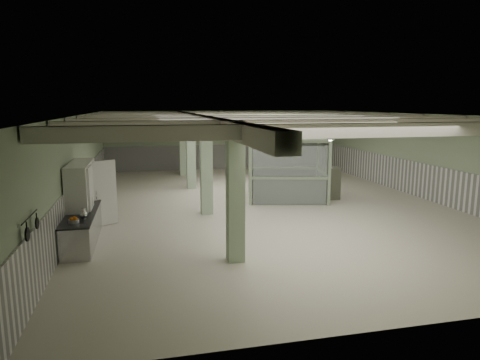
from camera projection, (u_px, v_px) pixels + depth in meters
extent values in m
plane|color=beige|center=(264.00, 204.00, 17.41)|extent=(20.00, 20.00, 0.00)
cube|color=white|center=(265.00, 115.00, 16.78)|extent=(14.00, 20.00, 0.02)
cube|color=#91A886|center=(220.00, 140.00, 26.69)|extent=(14.00, 0.02, 3.60)
cube|color=#91A886|center=(423.00, 231.00, 7.50)|extent=(14.00, 0.02, 3.60)
cube|color=#91A886|center=(80.00, 166.00, 15.56)|extent=(0.02, 20.00, 3.60)
cube|color=#91A886|center=(419.00, 155.00, 18.63)|extent=(0.02, 20.00, 3.60)
cube|color=white|center=(82.00, 194.00, 15.74)|extent=(0.05, 19.90, 1.50)
cube|color=white|center=(416.00, 179.00, 18.81)|extent=(0.05, 19.90, 1.50)
cube|color=white|center=(220.00, 157.00, 26.85)|extent=(13.90, 0.05, 1.50)
cube|color=beige|center=(202.00, 121.00, 16.27)|extent=(0.45, 19.90, 0.40)
cube|color=beige|center=(358.00, 130.00, 9.61)|extent=(13.90, 0.35, 0.32)
cube|color=beige|center=(314.00, 125.00, 12.01)|extent=(13.90, 0.35, 0.32)
cube|color=beige|center=(286.00, 122.00, 14.41)|extent=(13.90, 0.35, 0.32)
cube|color=beige|center=(265.00, 119.00, 16.81)|extent=(13.90, 0.35, 0.32)
cube|color=beige|center=(249.00, 117.00, 19.21)|extent=(13.90, 0.35, 0.32)
cube|color=beige|center=(237.00, 116.00, 21.61)|extent=(13.90, 0.35, 0.32)
cube|color=beige|center=(228.00, 115.00, 24.01)|extent=(13.90, 0.35, 0.32)
cube|color=#A1BB97|center=(235.00, 193.00, 10.79)|extent=(0.42, 0.42, 3.60)
cube|color=#A1BB97|center=(206.00, 165.00, 15.59)|extent=(0.42, 0.42, 3.60)
cube|color=#A1BB97|center=(191.00, 151.00, 20.38)|extent=(0.42, 0.42, 3.60)
cube|color=#A1BB97|center=(183.00, 144.00, 24.22)|extent=(0.42, 0.42, 3.60)
cylinder|color=black|center=(30.00, 217.00, 8.27)|extent=(0.02, 1.20, 0.02)
cone|color=#2E3B2C|center=(330.00, 138.00, 12.19)|extent=(0.44, 0.44, 0.22)
cone|color=#2E3B2C|center=(273.00, 128.00, 17.47)|extent=(0.44, 0.44, 0.22)
cone|color=#2E3B2C|center=(245.00, 123.00, 22.26)|extent=(0.44, 0.44, 0.22)
cube|color=#B9BABE|center=(85.00, 223.00, 13.03)|extent=(0.77, 4.57, 0.88)
cube|color=black|center=(84.00, 208.00, 12.95)|extent=(0.81, 4.61, 0.04)
cylinder|color=#B2B2B7|center=(74.00, 222.00, 11.26)|extent=(0.36, 0.36, 0.10)
cylinder|color=black|center=(27.00, 234.00, 7.88)|extent=(0.03, 0.26, 0.26)
cylinder|color=black|center=(37.00, 223.00, 8.62)|extent=(0.03, 0.23, 0.23)
cube|color=silver|center=(82.00, 198.00, 13.28)|extent=(0.62, 2.47, 2.27)
cube|color=silver|center=(91.00, 201.00, 12.81)|extent=(0.06, 0.93, 2.17)
cube|color=silver|center=(99.00, 193.00, 14.03)|extent=(0.82, 0.54, 2.17)
cube|color=silver|center=(92.00, 201.00, 12.82)|extent=(0.02, 0.05, 0.30)
cube|color=silver|center=(96.00, 194.00, 13.91)|extent=(0.02, 0.05, 0.30)
cube|color=gray|center=(251.00, 173.00, 16.99)|extent=(0.14, 0.14, 2.61)
cube|color=gray|center=(250.00, 164.00, 19.56)|extent=(0.14, 0.14, 2.61)
cube|color=gray|center=(329.00, 173.00, 16.95)|extent=(0.14, 0.14, 2.61)
cube|color=gray|center=(318.00, 164.00, 19.51)|extent=(0.14, 0.14, 2.61)
cube|color=gray|center=(287.00, 136.00, 18.01)|extent=(3.96, 3.58, 0.12)
cube|color=silver|center=(290.00, 192.00, 17.10)|extent=(2.86, 0.75, 1.05)
cube|color=silver|center=(290.00, 161.00, 16.88)|extent=(2.86, 0.75, 1.22)
cube|color=silver|center=(284.00, 180.00, 19.67)|extent=(2.86, 0.75, 1.05)
cube|color=silver|center=(284.00, 154.00, 19.45)|extent=(2.86, 0.75, 1.22)
cube|color=silver|center=(250.00, 185.00, 18.40)|extent=(0.63, 2.36, 1.05)
cube|color=silver|center=(250.00, 157.00, 18.19)|extent=(0.63, 2.36, 1.22)
cube|color=silver|center=(323.00, 186.00, 18.36)|extent=(0.63, 2.36, 1.05)
cube|color=silver|center=(324.00, 157.00, 18.15)|extent=(0.63, 2.36, 1.22)
cube|color=#626554|center=(333.00, 183.00, 18.26)|extent=(0.47, 0.65, 1.35)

